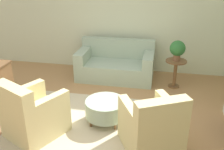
{
  "coord_description": "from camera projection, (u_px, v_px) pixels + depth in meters",
  "views": [
    {
      "loc": [
        1.02,
        -3.88,
        2.71
      ],
      "look_at": [
        0.15,
        0.55,
        0.75
      ],
      "focal_mm": 42.0,
      "sensor_mm": 36.0,
      "label": 1
    }
  ],
  "objects": [
    {
      "name": "potted_plant_on_side_table",
      "position": [
        178.0,
        49.0,
        5.81
      ],
      "size": [
        0.35,
        0.35,
        0.46
      ],
      "color": "brown",
      "rests_on": "side_table"
    },
    {
      "name": "armchair_left",
      "position": [
        33.0,
        115.0,
        4.32
      ],
      "size": [
        1.09,
        1.13,
        1.01
      ],
      "color": "beige",
      "rests_on": "rug"
    },
    {
      "name": "side_table",
      "position": [
        175.0,
        69.0,
        6.01
      ],
      "size": [
        0.48,
        0.48,
        0.66
      ],
      "color": "brown",
      "rests_on": "ground_plane"
    },
    {
      "name": "wall_back",
      "position": [
        123.0,
        17.0,
        6.71
      ],
      "size": [
        9.45,
        0.12,
        2.8
      ],
      "color": "beige",
      "rests_on": "ground_plane"
    },
    {
      "name": "rug",
      "position": [
        98.0,
        124.0,
        4.76
      ],
      "size": [
        3.08,
        2.1,
        0.01
      ],
      "color": "beige",
      "rests_on": "ground_plane"
    },
    {
      "name": "ground_plane",
      "position": [
        98.0,
        124.0,
        4.76
      ],
      "size": [
        16.0,
        16.0,
        0.0
      ],
      "primitive_type": "plane",
      "color": "#AD7F51"
    },
    {
      "name": "couch",
      "position": [
        116.0,
        65.0,
        6.54
      ],
      "size": [
        1.86,
        0.95,
        0.93
      ],
      "color": "#9EB29E",
      "rests_on": "ground_plane"
    },
    {
      "name": "ottoman_table",
      "position": [
        105.0,
        108.0,
        4.73
      ],
      "size": [
        0.73,
        0.73,
        0.42
      ],
      "color": "#9EB29E",
      "rests_on": "rug"
    },
    {
      "name": "armchair_right",
      "position": [
        152.0,
        129.0,
        3.97
      ],
      "size": [
        1.09,
        1.13,
        1.01
      ],
      "color": "beige",
      "rests_on": "rug"
    }
  ]
}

